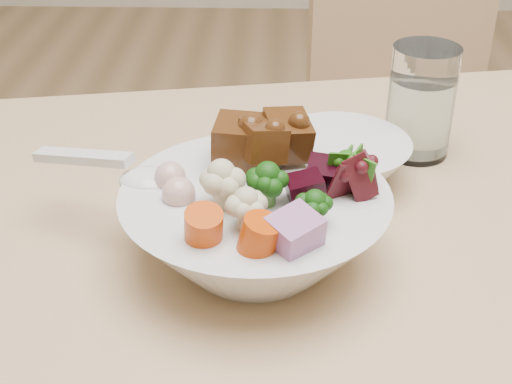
# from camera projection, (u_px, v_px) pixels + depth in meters

# --- Properties ---
(chair_far) EXTENTS (0.45, 0.45, 0.80)m
(chair_far) POSITION_uv_depth(u_px,v_px,m) (413.00, 143.00, 1.37)
(chair_far) COLOR tan
(chair_far) RESTS_ON ground
(food_bowl) EXTENTS (0.24, 0.24, 0.13)m
(food_bowl) POSITION_uv_depth(u_px,v_px,m) (257.00, 221.00, 0.65)
(food_bowl) COLOR silver
(food_bowl) RESTS_ON dining_table
(soup_spoon) EXTENTS (0.16, 0.09, 0.03)m
(soup_spoon) POSITION_uv_depth(u_px,v_px,m) (132.00, 174.00, 0.66)
(soup_spoon) COLOR silver
(soup_spoon) RESTS_ON food_bowl
(water_glass) EXTENTS (0.08, 0.08, 0.13)m
(water_glass) POSITION_uv_depth(u_px,v_px,m) (420.00, 106.00, 0.82)
(water_glass) COLOR white
(water_glass) RESTS_ON dining_table
(side_bowl) EXTENTS (0.15, 0.15, 0.05)m
(side_bowl) POSITION_uv_depth(u_px,v_px,m) (340.00, 162.00, 0.77)
(side_bowl) COLOR silver
(side_bowl) RESTS_ON dining_table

